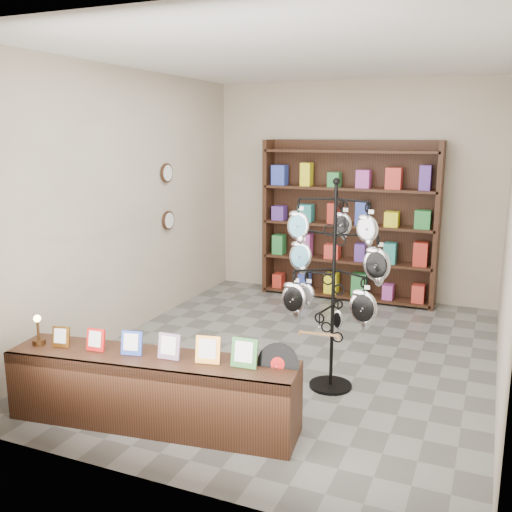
# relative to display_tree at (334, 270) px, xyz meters

# --- Properties ---
(ground) EXTENTS (5.00, 5.00, 0.00)m
(ground) POSITION_rel_display_tree_xyz_m (-0.59, 0.62, -1.11)
(ground) COLOR slate
(ground) RESTS_ON ground
(room_envelope) EXTENTS (5.00, 5.00, 5.00)m
(room_envelope) POSITION_rel_display_tree_xyz_m (-0.59, 0.62, 0.74)
(room_envelope) COLOR #C0AF9A
(room_envelope) RESTS_ON ground
(display_tree) EXTENTS (0.98, 0.81, 1.92)m
(display_tree) POSITION_rel_display_tree_xyz_m (0.00, 0.00, 0.00)
(display_tree) COLOR black
(display_tree) RESTS_ON ground
(front_shelf) EXTENTS (2.38, 0.78, 0.83)m
(front_shelf) POSITION_rel_display_tree_xyz_m (-1.12, -1.22, -0.82)
(front_shelf) COLOR black
(front_shelf) RESTS_ON ground
(back_shelving) EXTENTS (2.42, 0.36, 2.20)m
(back_shelving) POSITION_rel_display_tree_xyz_m (-0.59, 2.91, -0.08)
(back_shelving) COLOR black
(back_shelving) RESTS_ON ground
(wall_clocks) EXTENTS (0.03, 0.24, 0.84)m
(wall_clocks) POSITION_rel_display_tree_xyz_m (-2.56, 1.42, 0.39)
(wall_clocks) COLOR black
(wall_clocks) RESTS_ON ground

